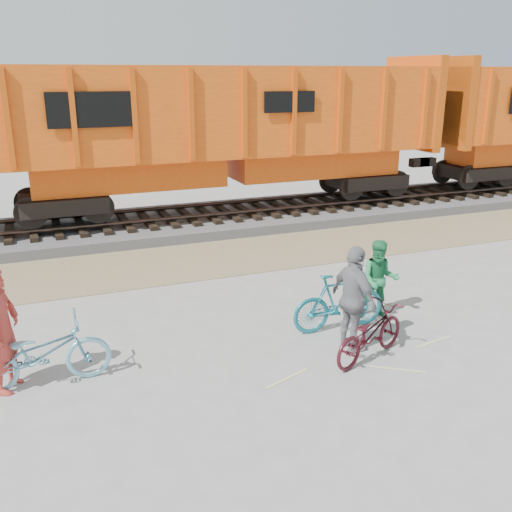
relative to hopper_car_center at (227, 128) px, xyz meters
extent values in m
plane|color=#9E9E99|center=(-1.38, -9.00, -3.01)|extent=(120.00, 120.00, 0.00)
cube|color=#93805B|center=(-1.38, -3.50, -3.00)|extent=(120.00, 3.00, 0.02)
cube|color=slate|center=(-1.38, 0.00, -2.86)|extent=(120.00, 4.00, 0.30)
cube|color=black|center=(-1.38, 0.00, -2.65)|extent=(0.22, 2.60, 0.12)
cube|color=black|center=(5.12, 0.00, -2.65)|extent=(0.22, 2.60, 0.12)
cylinder|color=#382821|center=(-1.38, -0.72, -2.53)|extent=(120.00, 0.12, 0.12)
cylinder|color=#382821|center=(-1.38, 0.72, -2.53)|extent=(120.00, 0.12, 0.12)
cube|color=black|center=(0.00, 0.00, -2.07)|extent=(11.20, 2.20, 0.80)
cube|color=#F15C11|center=(0.00, 0.00, -1.22)|extent=(11.76, 1.65, 0.90)
cube|color=#F15C11|center=(0.00, 0.00, 0.53)|extent=(14.00, 3.00, 2.60)
cube|color=#C0470C|center=(6.85, 0.00, 0.63)|extent=(0.30, 3.06, 3.10)
cube|color=black|center=(-4.20, -1.58, 0.73)|extent=(2.20, 0.04, 0.90)
cube|color=#C0470C|center=(8.15, 0.00, 0.63)|extent=(0.30, 3.06, 3.10)
imported|color=#70B2CA|center=(-5.97, -8.58, -2.46)|extent=(2.08, 0.74, 1.09)
imported|color=#176F7E|center=(-0.71, -8.47, -2.45)|extent=(1.88, 0.57, 1.12)
imported|color=#441019|center=(-0.81, -9.69, -2.54)|extent=(1.86, 1.23, 0.92)
imported|color=#B1352C|center=(-6.47, -8.48, -2.02)|extent=(0.70, 0.84, 1.98)
imported|color=#237E48|center=(0.29, -8.27, -2.22)|extent=(0.95, 0.87, 1.58)
imported|color=gray|center=(-0.91, -9.29, -2.06)|extent=(0.61, 1.16, 1.89)
camera|label=1|loc=(-5.81, -17.09, 1.63)|focal=40.00mm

